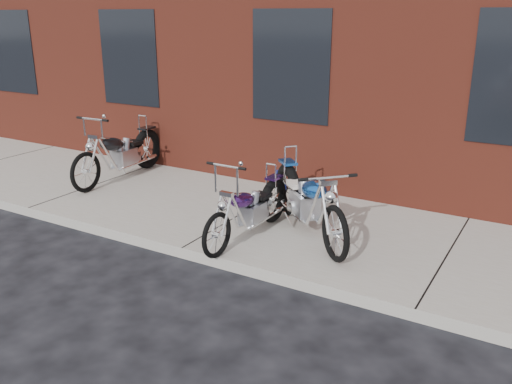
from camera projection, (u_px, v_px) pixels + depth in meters
The scene contains 5 objects.
ground at pixel (182, 259), 7.02m from camera, with size 120.00×120.00×0.00m, color black.
sidewalk at pixel (243, 217), 8.23m from camera, with size 22.00×3.00×0.15m, color #9D9588.
chopper_purple at pixel (249, 211), 7.22m from camera, with size 0.49×2.02×1.13m.
chopper_blue at pixel (308, 203), 7.33m from camera, with size 1.86×1.75×1.06m.
chopper_third at pixel (121, 155), 9.80m from camera, with size 0.59×2.40×1.22m.
Camera 1 is at (4.06, -5.03, 3.02)m, focal length 38.00 mm.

